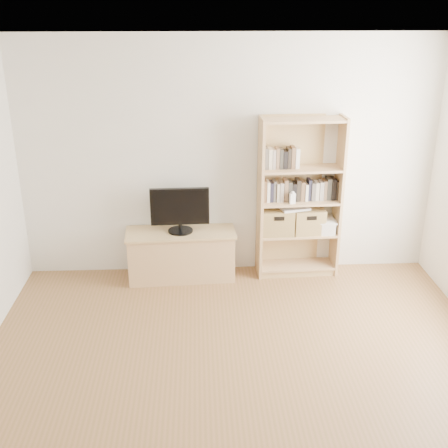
{
  "coord_description": "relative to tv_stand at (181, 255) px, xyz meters",
  "views": [
    {
      "loc": [
        -0.34,
        -3.35,
        2.92
      ],
      "look_at": [
        -0.08,
        1.9,
        0.79
      ],
      "focal_mm": 45.0,
      "sensor_mm": 36.0,
      "label": 1
    }
  ],
  "objects": [
    {
      "name": "television",
      "position": [
        0.0,
        0.0,
        0.53
      ],
      "size": [
        0.63,
        0.07,
        0.49
      ],
      "primitive_type": "cube",
      "rotation": [
        0.0,
        0.0,
        0.03
      ],
      "color": "black",
      "rests_on": "tv_stand"
    },
    {
      "name": "basket_right",
      "position": [
        1.4,
        0.06,
        0.37
      ],
      "size": [
        0.36,
        0.3,
        0.28
      ],
      "primitive_type": "cube",
      "rotation": [
        0.0,
        0.0,
        0.08
      ],
      "color": "olive",
      "rests_on": "bookshelf"
    },
    {
      "name": "floor",
      "position": [
        0.54,
        -2.28,
        -0.26
      ],
      "size": [
        4.5,
        5.0,
        0.01
      ],
      "primitive_type": "cube",
      "color": "brown",
      "rests_on": "ground"
    },
    {
      "name": "back_wall",
      "position": [
        0.54,
        0.22,
        1.04
      ],
      "size": [
        4.5,
        0.02,
        2.6
      ],
      "primitive_type": "cube",
      "color": "white",
      "rests_on": "floor"
    },
    {
      "name": "basket_left",
      "position": [
        1.06,
        0.04,
        0.37
      ],
      "size": [
        0.35,
        0.29,
        0.29
      ],
      "primitive_type": "cube",
      "rotation": [
        0.0,
        0.0,
        0.01
      ],
      "color": "olive",
      "rests_on": "bookshelf"
    },
    {
      "name": "laptop",
      "position": [
        1.24,
        0.03,
        0.53
      ],
      "size": [
        0.35,
        0.28,
        0.02
      ],
      "primitive_type": "cube",
      "rotation": [
        0.0,
        0.0,
        0.25
      ],
      "color": "silver",
      "rests_on": "basket_left"
    },
    {
      "name": "bookshelf",
      "position": [
        1.3,
        0.06,
        0.63
      ],
      "size": [
        0.9,
        0.36,
        1.78
      ],
      "primitive_type": "cube",
      "rotation": [
        0.0,
        0.0,
        0.04
      ],
      "color": "tan",
      "rests_on": "floor"
    },
    {
      "name": "baby_monitor",
      "position": [
        1.2,
        -0.05,
        0.66
      ],
      "size": [
        0.07,
        0.05,
        0.11
      ],
      "primitive_type": "cube",
      "rotation": [
        0.0,
        0.0,
        0.2
      ],
      "color": "white",
      "rests_on": "bookshelf"
    },
    {
      "name": "books_row_upper",
      "position": [
        1.1,
        0.07,
        1.07
      ],
      "size": [
        0.38,
        0.16,
        0.2
      ],
      "primitive_type": "cube",
      "rotation": [
        0.0,
        0.0,
        0.07
      ],
      "color": "brown",
      "rests_on": "bookshelf"
    },
    {
      "name": "ceiling",
      "position": [
        0.54,
        -2.28,
        2.34
      ],
      "size": [
        4.5,
        5.0,
        0.01
      ],
      "primitive_type": "cube",
      "color": "white",
      "rests_on": "back_wall"
    },
    {
      "name": "magazine_stack",
      "position": [
        1.6,
        0.07,
        0.3
      ],
      "size": [
        0.23,
        0.3,
        0.13
      ],
      "primitive_type": "cube",
      "rotation": [
        0.0,
        0.0,
        -0.1
      ],
      "color": "beige",
      "rests_on": "bookshelf"
    },
    {
      "name": "books_row_mid",
      "position": [
        1.29,
        0.08,
        0.72
      ],
      "size": [
        0.87,
        0.22,
        0.23
      ],
      "primitive_type": "cube",
      "rotation": [
        0.0,
        0.0,
        0.06
      ],
      "color": "brown",
      "rests_on": "bookshelf"
    },
    {
      "name": "tv_stand",
      "position": [
        0.0,
        0.0,
        0.0
      ],
      "size": [
        1.17,
        0.5,
        0.53
      ],
      "primitive_type": "cube",
      "rotation": [
        0.0,
        0.0,
        0.06
      ],
      "color": "tan",
      "rests_on": "floor"
    }
  ]
}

